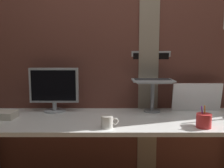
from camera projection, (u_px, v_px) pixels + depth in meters
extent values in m
cube|color=brown|center=(125.00, 44.00, 2.16)|extent=(3.25, 0.12, 2.59)
cube|color=gray|center=(148.00, 43.00, 2.09)|extent=(0.17, 0.01, 2.59)
cube|color=white|center=(112.00, 120.00, 1.85)|extent=(2.21, 0.66, 0.03)
cylinder|color=#ADB2B7|center=(54.00, 111.00, 2.05)|extent=(0.18, 0.18, 0.01)
cylinder|color=#ADB2B7|center=(54.00, 106.00, 2.05)|extent=(0.04, 0.04, 0.07)
cube|color=#ADB2B7|center=(53.00, 85.00, 2.02)|extent=(0.41, 0.04, 0.29)
cube|color=black|center=(53.00, 86.00, 2.00)|extent=(0.37, 0.00, 0.25)
cylinder|color=gray|center=(151.00, 111.00, 2.06)|extent=(0.14, 0.14, 0.01)
cylinder|color=gray|center=(152.00, 96.00, 2.04)|extent=(0.03, 0.03, 0.24)
cube|color=gray|center=(152.00, 82.00, 2.02)|extent=(0.28, 0.22, 0.01)
cube|color=#ADB2B7|center=(152.00, 80.00, 2.02)|extent=(0.34, 0.22, 0.01)
cube|color=#2D2D30|center=(152.00, 79.00, 2.04)|extent=(0.30, 0.13, 0.00)
cube|color=#ADB2B7|center=(150.00, 65.00, 2.14)|extent=(0.34, 0.05, 0.24)
cube|color=black|center=(150.00, 65.00, 2.14)|extent=(0.31, 0.04, 0.21)
cube|color=white|center=(196.00, 97.00, 2.06)|extent=(0.41, 0.05, 0.24)
cylinder|color=red|center=(203.00, 121.00, 1.62)|extent=(0.10, 0.10, 0.09)
cylinder|color=orange|center=(204.00, 116.00, 1.61)|extent=(0.01, 0.02, 0.14)
cylinder|color=purple|center=(202.00, 116.00, 1.63)|extent=(0.03, 0.02, 0.14)
cylinder|color=silver|center=(106.00, 122.00, 1.62)|extent=(0.08, 0.08, 0.08)
torus|color=silver|center=(114.00, 121.00, 1.62)|extent=(0.05, 0.01, 0.05)
cube|color=silver|center=(1.00, 115.00, 1.84)|extent=(0.21, 0.15, 0.05)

